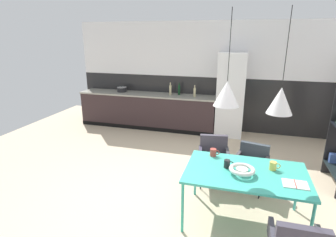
{
  "coord_description": "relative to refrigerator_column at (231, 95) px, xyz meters",
  "views": [
    {
      "loc": [
        1.09,
        -3.42,
        2.39
      ],
      "look_at": [
        -0.19,
        1.04,
        0.96
      ],
      "focal_mm": 28.8,
      "sensor_mm": 36.0,
      "label": 1
    }
  ],
  "objects": [
    {
      "name": "open_book",
      "position": [
        0.96,
        -3.51,
        -0.27
      ],
      "size": [
        0.28,
        0.21,
        0.02
      ],
      "color": "white",
      "rests_on": "dining_table"
    },
    {
      "name": "kitchen_counter",
      "position": [
        -2.17,
        -0.0,
        -0.55
      ],
      "size": [
        3.67,
        0.63,
        0.92
      ],
      "color": "#322426",
      "rests_on": "ground"
    },
    {
      "name": "fruit_bowl",
      "position": [
        0.36,
        -3.42,
        -0.22
      ],
      "size": [
        0.32,
        0.32,
        0.09
      ],
      "color": "silver",
      "rests_on": "dining_table"
    },
    {
      "name": "ground_plane",
      "position": [
        -0.78,
        -3.15,
        -1.01
      ],
      "size": [
        9.28,
        9.28,
        0.0
      ],
      "primitive_type": "plane",
      "color": "#C5B192"
    },
    {
      "name": "bottle_vinegar_dark",
      "position": [
        -1.53,
        0.05,
        0.04
      ],
      "size": [
        0.06,
        0.06,
        0.32
      ],
      "color": "tan",
      "rests_on": "kitchen_counter"
    },
    {
      "name": "refrigerator_column",
      "position": [
        0.0,
        0.0,
        0.0
      ],
      "size": [
        0.65,
        0.6,
        2.02
      ],
      "primitive_type": "cube",
      "color": "silver",
      "rests_on": "ground"
    },
    {
      "name": "back_wall_panel_upper",
      "position": [
        -0.78,
        0.36,
        1.05
      ],
      "size": [
        6.71,
        0.12,
        1.37
      ],
      "primitive_type": "cube",
      "color": "white",
      "rests_on": "back_wall_splashback_dark"
    },
    {
      "name": "bottle_oil_tall",
      "position": [
        -1.32,
        0.11,
        0.04
      ],
      "size": [
        0.06,
        0.06,
        0.31
      ],
      "color": "#0F3319",
      "rests_on": "kitchen_counter"
    },
    {
      "name": "pendant_lamp_over_table_near",
      "position": [
        0.11,
        -3.3,
        0.71
      ],
      "size": [
        0.32,
        0.32,
        1.13
      ],
      "color": "black"
    },
    {
      "name": "armchair_facing_counter",
      "position": [
        0.52,
        -2.44,
        -0.53
      ],
      "size": [
        0.57,
        0.57,
        0.73
      ],
      "rotation": [
        0.0,
        0.0,
        2.91
      ],
      "color": "#38373E",
      "rests_on": "ground"
    },
    {
      "name": "mug_wide_latte",
      "position": [
        0.17,
        -3.29,
        -0.22
      ],
      "size": [
        0.13,
        0.08,
        0.11
      ],
      "color": "black",
      "rests_on": "dining_table"
    },
    {
      "name": "cooking_pot",
      "position": [
        -2.91,
        0.05,
        -0.02
      ],
      "size": [
        0.26,
        0.26,
        0.16
      ],
      "color": "black",
      "rests_on": "kitchen_counter"
    },
    {
      "name": "armchair_by_stool",
      "position": [
        -0.1,
        -2.42,
        -0.49
      ],
      "size": [
        0.55,
        0.54,
        0.8
      ],
      "rotation": [
        0.0,
        0.0,
        3.3
      ],
      "color": "#38373E",
      "rests_on": "ground"
    },
    {
      "name": "bottle_spice_small",
      "position": [
        -0.88,
        -0.03,
        0.03
      ],
      "size": [
        0.06,
        0.06,
        0.29
      ],
      "color": "tan",
      "rests_on": "kitchen_counter"
    },
    {
      "name": "back_wall_splashback_dark",
      "position": [
        -0.78,
        0.36,
        -0.32
      ],
      "size": [
        6.71,
        0.12,
        1.37
      ],
      "primitive_type": "cube",
      "color": "black",
      "rests_on": "ground"
    },
    {
      "name": "dining_table",
      "position": [
        0.41,
        -3.34,
        -0.32
      ],
      "size": [
        1.52,
        0.96,
        0.73
      ],
      "color": "teal",
      "rests_on": "ground"
    },
    {
      "name": "mug_short_terracotta",
      "position": [
        0.74,
        -3.19,
        -0.22
      ],
      "size": [
        0.14,
        0.09,
        0.11
      ],
      "color": "gold",
      "rests_on": "dining_table"
    },
    {
      "name": "pendant_lamp_over_table_far",
      "position": [
        0.71,
        -3.32,
        0.67
      ],
      "size": [
        0.29,
        0.29,
        1.17
      ],
      "color": "black"
    },
    {
      "name": "mug_glass_clear",
      "position": [
        -0.05,
        -2.98,
        -0.22
      ],
      "size": [
        0.14,
        0.09,
        0.11
      ],
      "color": "#B23D33",
      "rests_on": "dining_table"
    }
  ]
}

